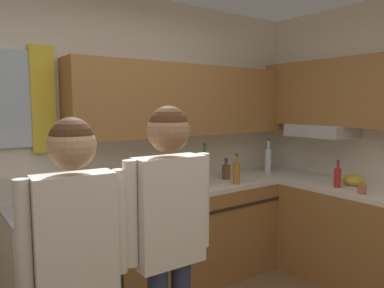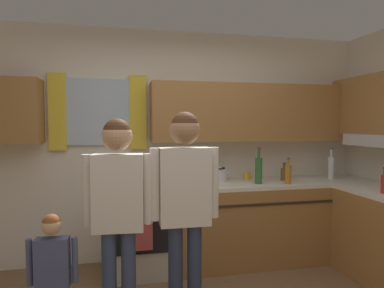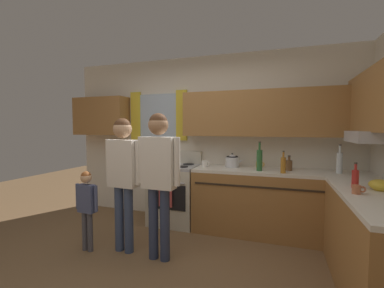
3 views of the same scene
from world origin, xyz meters
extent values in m
cube|color=silver|center=(0.00, 1.90, 1.30)|extent=(4.60, 0.10, 2.60)
cube|color=silver|center=(-0.78, 1.83, 1.68)|extent=(0.66, 0.03, 0.72)
cube|color=yellow|center=(-1.20, 1.82, 1.68)|extent=(0.18, 0.04, 0.82)
cube|color=yellow|center=(-0.36, 1.82, 1.68)|extent=(0.18, 0.04, 0.82)
cube|color=#9E6B38|center=(1.04, 1.69, 1.68)|extent=(2.53, 0.32, 0.65)
cube|color=#B7B7BC|center=(2.08, 1.05, 1.38)|extent=(0.40, 0.60, 0.12)
cube|color=#9E6B38|center=(1.15, 1.54, 0.43)|extent=(2.29, 0.62, 0.86)
cube|color=silver|center=(1.15, 1.54, 0.88)|extent=(2.29, 0.62, 0.04)
cube|color=#2D2319|center=(1.15, 1.23, 0.72)|extent=(2.17, 0.01, 0.02)
cube|color=beige|center=(-0.36, 1.54, 0.43)|extent=(0.70, 0.62, 0.86)
cube|color=black|center=(-0.36, 1.23, 0.48)|extent=(0.58, 0.01, 0.36)
cylinder|color=#ADADB2|center=(-0.36, 1.20, 0.70)|extent=(0.58, 0.02, 0.02)
cube|color=#ADADB2|center=(-0.36, 1.54, 0.88)|extent=(0.70, 0.62, 0.04)
cube|color=beige|center=(-0.36, 1.81, 1.00)|extent=(0.70, 0.08, 0.20)
cylinder|color=black|center=(-0.54, 1.40, 0.91)|extent=(0.17, 0.17, 0.01)
cylinder|color=black|center=(-0.19, 1.40, 0.91)|extent=(0.17, 0.17, 0.01)
cylinder|color=black|center=(-0.54, 1.68, 0.91)|extent=(0.17, 0.17, 0.01)
cylinder|color=black|center=(-0.19, 1.68, 0.91)|extent=(0.17, 0.17, 0.01)
cube|color=#CC4C4C|center=(-0.36, 1.19, 0.52)|extent=(0.20, 0.02, 0.34)
cylinder|color=brown|center=(1.29, 1.56, 0.97)|extent=(0.08, 0.08, 0.14)
cylinder|color=brown|center=(1.29, 1.56, 1.06)|extent=(0.03, 0.03, 0.05)
cylinder|color=#3F382D|center=(1.29, 1.56, 1.10)|extent=(0.04, 0.04, 0.02)
cylinder|color=red|center=(1.86, 0.70, 0.99)|extent=(0.06, 0.06, 0.17)
cylinder|color=#B27223|center=(1.21, 1.33, 1.00)|extent=(0.06, 0.06, 0.20)
cylinder|color=#B27223|center=(1.21, 1.33, 1.14)|extent=(0.02, 0.02, 0.07)
cylinder|color=#3F382D|center=(1.21, 1.33, 1.18)|extent=(0.03, 0.03, 0.02)
cylinder|color=silver|center=(1.88, 1.55, 1.03)|extent=(0.07, 0.07, 0.26)
cylinder|color=silver|center=(1.88, 1.55, 1.21)|extent=(0.03, 0.03, 0.09)
cylinder|color=#3F382D|center=(1.88, 1.55, 1.26)|extent=(0.03, 0.03, 0.02)
cylinder|color=#2D6633|center=(0.91, 1.43, 1.04)|extent=(0.08, 0.08, 0.28)
cylinder|color=#2D6633|center=(0.91, 1.43, 1.23)|extent=(0.03, 0.03, 0.10)
cylinder|color=#3F382D|center=(0.91, 1.43, 1.29)|extent=(0.03, 0.03, 0.02)
cylinder|color=gold|center=(0.88, 1.69, 0.95)|extent=(0.08, 0.08, 0.09)
torus|color=gold|center=(0.93, 1.69, 0.95)|extent=(0.06, 0.01, 0.06)
cylinder|color=white|center=(0.12, 1.52, 0.95)|extent=(0.08, 0.08, 0.09)
torus|color=white|center=(0.17, 1.52, 0.95)|extent=(0.07, 0.01, 0.07)
cylinder|color=silver|center=(0.51, 1.63, 0.97)|extent=(0.20, 0.20, 0.14)
cone|color=silver|center=(0.51, 1.63, 1.06)|extent=(0.18, 0.18, 0.05)
sphere|color=black|center=(0.51, 1.63, 1.09)|extent=(0.02, 0.02, 0.02)
cone|color=silver|center=(0.64, 1.63, 1.00)|extent=(0.09, 0.04, 0.07)
torus|color=black|center=(0.51, 1.63, 1.05)|extent=(0.17, 0.17, 0.02)
cylinder|color=#38476B|center=(-0.51, 0.47, 0.39)|extent=(0.11, 0.11, 0.78)
cylinder|color=#38476B|center=(-0.64, 0.48, 0.39)|extent=(0.11, 0.11, 0.78)
cube|color=white|center=(-0.57, 0.48, 1.06)|extent=(0.37, 0.18, 0.55)
cylinder|color=white|center=(-0.36, 0.46, 1.08)|extent=(0.07, 0.07, 0.51)
cylinder|color=white|center=(-0.79, 0.49, 1.08)|extent=(0.07, 0.07, 0.51)
sphere|color=tan|center=(-0.57, 0.48, 1.46)|extent=(0.21, 0.21, 0.21)
sphere|color=#4C2D19|center=(-0.57, 0.48, 1.49)|extent=(0.20, 0.20, 0.20)
cylinder|color=#2D3856|center=(-0.02, 0.44, 0.40)|extent=(0.11, 0.11, 0.81)
cylinder|color=#2D3856|center=(-0.17, 0.44, 0.40)|extent=(0.11, 0.11, 0.81)
cube|color=white|center=(-0.09, 0.44, 1.09)|extent=(0.37, 0.17, 0.57)
cylinder|color=white|center=(0.13, 0.43, 1.11)|extent=(0.07, 0.07, 0.52)
cylinder|color=white|center=(-0.31, 0.44, 1.11)|extent=(0.07, 0.07, 0.52)
sphere|color=#A87A56|center=(-0.09, 0.44, 1.51)|extent=(0.22, 0.22, 0.22)
sphere|color=#4C2D19|center=(-0.09, 0.44, 1.53)|extent=(0.20, 0.20, 0.20)
cube|color=#47517A|center=(-1.00, 0.34, 0.64)|extent=(0.22, 0.11, 0.33)
cylinder|color=#47517A|center=(-0.86, 0.33, 0.65)|extent=(0.04, 0.04, 0.31)
cylinder|color=#47517A|center=(-1.14, 0.35, 0.65)|extent=(0.04, 0.04, 0.31)
sphere|color=#DBAD84|center=(-1.00, 0.34, 0.89)|extent=(0.13, 0.13, 0.13)
sphere|color=brown|center=(-1.00, 0.34, 0.90)|extent=(0.12, 0.12, 0.12)
camera|label=1|loc=(-1.09, -1.13, 1.64)|focal=34.19mm
camera|label=2|loc=(-0.56, -1.94, 1.54)|focal=31.30mm
camera|label=3|loc=(1.16, -2.12, 1.48)|focal=24.19mm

